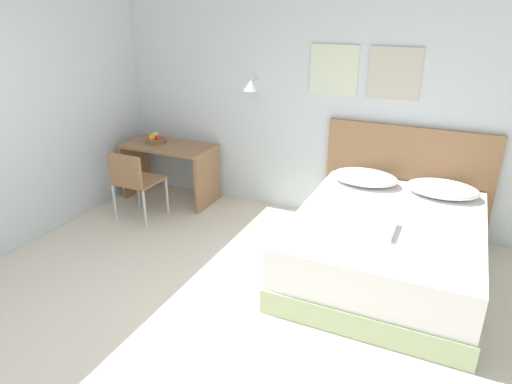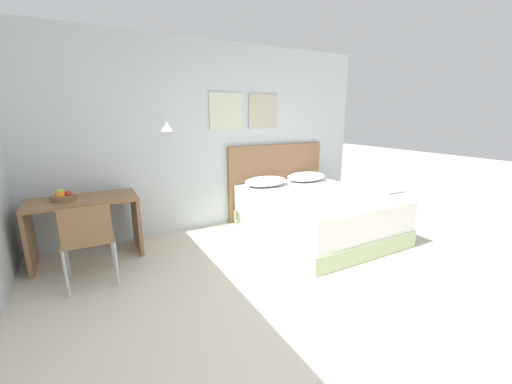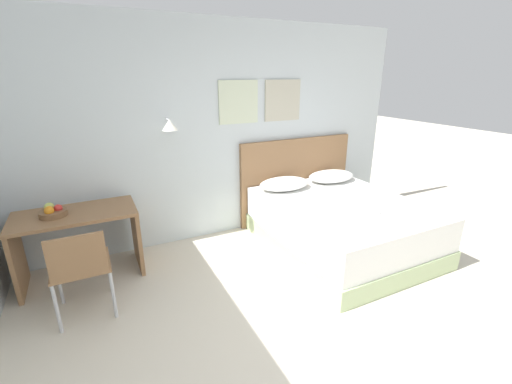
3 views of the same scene
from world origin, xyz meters
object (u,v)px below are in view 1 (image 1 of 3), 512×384
(headboard, at_px, (406,180))
(desk_chair, at_px, (134,179))
(pillow_left, at_px, (365,177))
(bed, at_px, (385,247))
(desk, at_px, (169,161))
(fruit_bowl, at_px, (156,139))
(pillow_right, at_px, (442,189))
(folded_towel_near_foot, at_px, (375,227))

(headboard, relative_size, desk_chair, 2.08)
(desk_chair, bearing_deg, pillow_left, 17.12)
(headboard, bearing_deg, bed, -90.00)
(bed, xyz_separation_m, desk, (-2.83, 0.68, 0.21))
(desk, distance_m, fruit_bowl, 0.32)
(pillow_right, bearing_deg, bed, -117.91)
(pillow_right, relative_size, desk, 0.60)
(bed, height_order, pillow_right, pillow_right)
(folded_towel_near_foot, distance_m, desk_chair, 2.77)
(headboard, distance_m, desk_chair, 3.01)
(pillow_right, distance_m, desk, 3.22)
(headboard, distance_m, fruit_bowl, 3.04)
(bed, bearing_deg, desk, 166.41)
(headboard, xyz_separation_m, pillow_left, (-0.38, -0.30, 0.08))
(bed, relative_size, pillow_left, 2.91)
(bed, height_order, desk, desk)
(folded_towel_near_foot, relative_size, fruit_bowl, 1.43)
(bed, distance_m, desk_chair, 2.83)
(bed, relative_size, headboard, 1.14)
(bed, distance_m, pillow_left, 0.90)
(pillow_right, height_order, desk, pillow_right)
(headboard, relative_size, desk, 1.53)
(pillow_left, bearing_deg, fruit_bowl, -179.14)
(pillow_left, distance_m, folded_towel_near_foot, 1.07)
(folded_towel_near_foot, bearing_deg, pillow_right, 66.14)
(pillow_right, distance_m, fruit_bowl, 3.40)
(pillow_left, bearing_deg, pillow_right, 0.00)
(pillow_left, xyz_separation_m, pillow_right, (0.77, 0.00, 0.00))
(folded_towel_near_foot, bearing_deg, fruit_bowl, 161.53)
(headboard, xyz_separation_m, desk_chair, (-2.82, -1.05, -0.08))
(bed, relative_size, folded_towel_near_foot, 5.56)
(desk, relative_size, fruit_bowl, 4.53)
(bed, height_order, fruit_bowl, fruit_bowl)
(fruit_bowl, bearing_deg, pillow_left, 0.86)
(pillow_right, relative_size, desk_chair, 0.82)
(pillow_right, bearing_deg, folded_towel_near_foot, -113.86)
(pillow_right, distance_m, desk_chair, 3.30)
(bed, distance_m, fruit_bowl, 3.13)
(desk, xyz_separation_m, desk_chair, (0.01, -0.71, 0.01))
(pillow_left, height_order, desk, pillow_left)
(pillow_left, xyz_separation_m, fruit_bowl, (-2.63, -0.04, 0.10))
(desk_chair, distance_m, fruit_bowl, 0.78)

